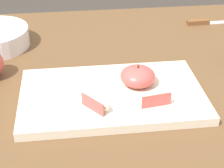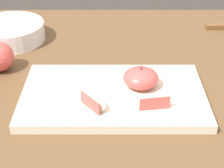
% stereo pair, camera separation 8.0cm
% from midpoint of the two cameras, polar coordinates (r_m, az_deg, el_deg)
% --- Properties ---
extents(dining_table, '(1.25, 0.94, 0.78)m').
position_cam_midpoint_polar(dining_table, '(0.95, 6.06, -5.00)').
color(dining_table, brown).
rests_on(dining_table, ground_plane).
extents(cutting_board, '(0.40, 0.24, 0.02)m').
position_cam_midpoint_polar(cutting_board, '(0.81, 2.80, -1.88)').
color(cutting_board, beige).
rests_on(cutting_board, dining_table).
extents(apple_half_skin_up, '(0.08, 0.08, 0.05)m').
position_cam_midpoint_polar(apple_half_skin_up, '(0.82, 7.29, 0.87)').
color(apple_half_skin_up, '#D14C47').
rests_on(apple_half_skin_up, cutting_board).
extents(apple_wedge_left, '(0.06, 0.07, 0.03)m').
position_cam_midpoint_polar(apple_wedge_left, '(0.75, 0.10, -2.73)').
color(apple_wedge_left, '#F4EACC').
rests_on(apple_wedge_left, cutting_board).
extents(apple_wedge_middle, '(0.07, 0.03, 0.03)m').
position_cam_midpoint_polar(apple_wedge_middle, '(0.76, 9.18, -2.60)').
color(apple_wedge_middle, '#F4EACC').
rests_on(apple_wedge_middle, cutting_board).
extents(paring_knife, '(0.16, 0.03, 0.01)m').
position_cam_midpoint_polar(paring_knife, '(1.21, 18.14, 8.33)').
color(paring_knife, silver).
rests_on(paring_knife, dining_table).
extents(ceramic_fruit_bowl, '(0.20, 0.20, 0.05)m').
position_cam_midpoint_polar(ceramic_fruit_bowl, '(1.10, -13.74, 7.79)').
color(ceramic_fruit_bowl, white).
rests_on(ceramic_fruit_bowl, dining_table).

